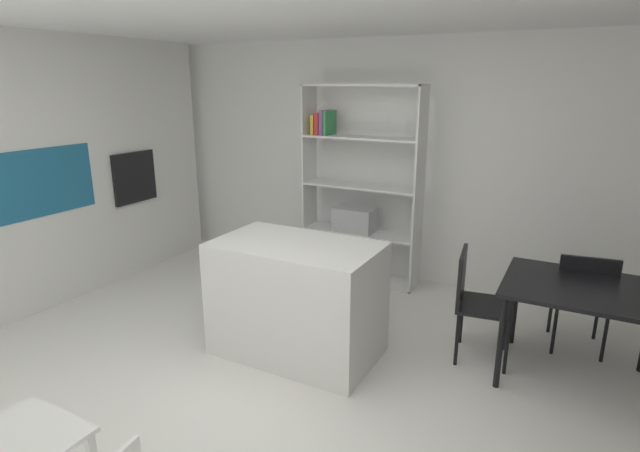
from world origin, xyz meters
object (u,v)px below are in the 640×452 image
object	(u,v)px
dining_chair_island_side	(474,295)
dining_table	(582,297)
child_table	(29,452)
open_bookshelf	(355,193)
dining_chair_far	(583,294)
built_in_oven	(134,177)
kitchen_island	(297,299)

from	to	relation	value
dining_chair_island_side	dining_table	bearing A→B (deg)	-96.79
child_table	open_bookshelf	bearing A→B (deg)	89.49
child_table	dining_chair_far	world-z (taller)	dining_chair_far
built_in_oven	dining_table	distance (m)	4.54
kitchen_island	dining_table	bearing A→B (deg)	17.13
open_bookshelf	dining_chair_island_side	distance (m)	1.93
kitchen_island	open_bookshelf	world-z (taller)	open_bookshelf
open_bookshelf	child_table	distance (m)	3.77
dining_table	dining_chair_far	xyz separation A→B (m)	(0.01, 0.45, -0.15)
built_in_oven	dining_table	bearing A→B (deg)	-1.56
built_in_oven	dining_table	world-z (taller)	built_in_oven
dining_table	dining_chair_island_side	size ratio (longest dim) A/B	1.21
built_in_oven	dining_chair_island_side	xyz separation A→B (m)	(3.78, -0.14, -0.58)
kitchen_island	dining_table	world-z (taller)	kitchen_island
kitchen_island	open_bookshelf	bearing A→B (deg)	99.02
dining_chair_far	dining_table	bearing A→B (deg)	80.25
built_in_oven	open_bookshelf	world-z (taller)	open_bookshelf
child_table	built_in_oven	bearing A→B (deg)	128.80
kitchen_island	child_table	xyz separation A→B (m)	(-0.30, -2.03, -0.06)
child_table	dining_chair_far	bearing A→B (deg)	53.33
kitchen_island	dining_chair_far	world-z (taller)	kitchen_island
dining_chair_far	built_in_oven	bearing A→B (deg)	-3.92
child_table	dining_table	world-z (taller)	dining_table
built_in_oven	child_table	distance (m)	3.62
open_bookshelf	dining_table	size ratio (longest dim) A/B	2.00
child_table	kitchen_island	bearing A→B (deg)	81.54
dining_chair_far	child_table	bearing A→B (deg)	45.27
dining_table	dining_chair_far	world-z (taller)	dining_chair_far
open_bookshelf	dining_chair_far	xyz separation A→B (m)	(2.27, -0.63, -0.46)
kitchen_island	dining_chair_island_side	world-z (taller)	kitchen_island
child_table	dining_chair_island_side	bearing A→B (deg)	59.46
built_in_oven	child_table	xyz separation A→B (m)	(2.23, -2.77, -0.70)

